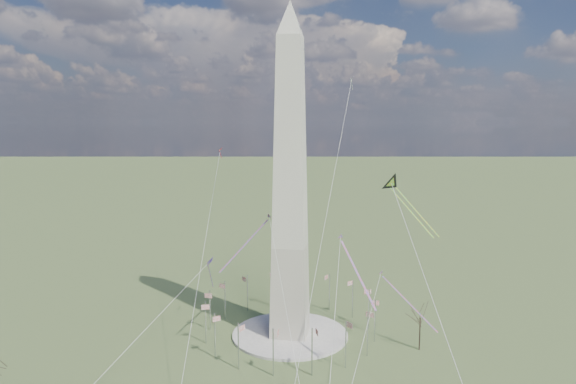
# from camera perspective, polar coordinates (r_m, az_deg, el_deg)

# --- Properties ---
(ground) EXTENTS (2000.00, 2000.00, 0.00)m
(ground) POSITION_cam_1_polar(r_m,az_deg,el_deg) (166.24, 0.23, -15.66)
(ground) COLOR #46572B
(ground) RESTS_ON ground
(plaza) EXTENTS (36.00, 36.00, 0.80)m
(plaza) POSITION_cam_1_polar(r_m,az_deg,el_deg) (166.09, 0.23, -15.54)
(plaza) COLOR beige
(plaza) RESTS_ON ground
(washington_monument) EXTENTS (15.56, 15.56, 100.00)m
(washington_monument) POSITION_cam_1_polar(r_m,az_deg,el_deg) (153.65, 0.24, 0.98)
(washington_monument) COLOR beige
(washington_monument) RESTS_ON plaza
(flagpole_ring) EXTENTS (54.40, 54.40, 13.00)m
(flagpole_ring) POSITION_cam_1_polar(r_m,az_deg,el_deg) (163.49, 0.23, -13.32)
(flagpole_ring) COLOR #BBBDC2
(flagpole_ring) RESTS_ON ground
(tree_near) EXTENTS (8.36, 8.36, 14.62)m
(tree_near) POSITION_cam_1_polar(r_m,az_deg,el_deg) (157.82, 14.50, -13.14)
(tree_near) COLOR #422F28
(tree_near) RESTS_ON ground
(kite_delta_black) EXTENTS (17.56, 18.35, 17.05)m
(kite_delta_black) POSITION_cam_1_polar(r_m,az_deg,el_deg) (160.88, 11.68, 0.63)
(kite_delta_black) COLOR black
(kite_delta_black) RESTS_ON ground
(kite_diamond_purple) EXTENTS (2.18, 3.48, 10.68)m
(kite_diamond_purple) POSITION_cam_1_polar(r_m,az_deg,el_deg) (171.96, -8.66, -7.96)
(kite_diamond_purple) COLOR #3D1C82
(kite_diamond_purple) RESTS_ON ground
(kite_streamer_left) EXTENTS (11.76, 20.05, 15.20)m
(kite_streamer_left) POSITION_cam_1_polar(r_m,az_deg,el_deg) (141.96, 7.10, -7.61)
(kite_streamer_left) COLOR red
(kite_streamer_left) RESTS_ON ground
(kite_streamer_mid) EXTENTS (11.81, 18.13, 14.10)m
(kite_streamer_mid) POSITION_cam_1_polar(r_m,az_deg,el_deg) (151.64, -3.99, -4.88)
(kite_streamer_mid) COLOR red
(kite_streamer_mid) RESTS_ON ground
(kite_streamer_right) EXTENTS (17.26, 13.24, 14.13)m
(kite_streamer_right) POSITION_cam_1_polar(r_m,az_deg,el_deg) (160.13, 12.36, -10.95)
(kite_streamer_right) COLOR red
(kite_streamer_right) RESTS_ON ground
(kite_small_red) EXTENTS (1.26, 1.92, 4.18)m
(kite_small_red) POSITION_cam_1_polar(r_m,az_deg,el_deg) (200.87, -7.53, 4.57)
(kite_small_red) COLOR red
(kite_small_red) RESTS_ON ground
(kite_small_white) EXTENTS (1.41, 2.19, 4.83)m
(kite_small_white) POSITION_cam_1_polar(r_m,az_deg,el_deg) (196.60, 7.11, 12.25)
(kite_small_white) COLOR silver
(kite_small_white) RESTS_ON ground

